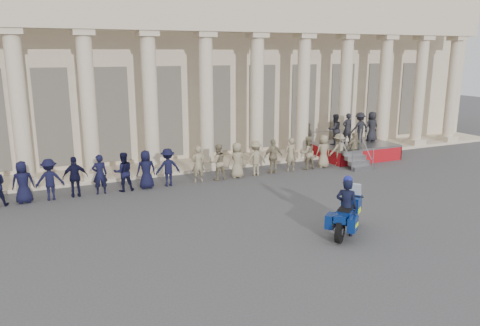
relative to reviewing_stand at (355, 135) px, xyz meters
name	(u,v)px	position (x,y,z in m)	size (l,w,h in m)	color
ground	(260,230)	(-9.11, -7.01, -1.21)	(90.00, 90.00, 0.00)	#3C3C3E
building	(142,68)	(-9.11, 7.74, 3.32)	(40.00, 12.50, 9.00)	#C1AE90
officer_rank	(116,173)	(-12.38, -1.00, -0.42)	(24.04, 0.59, 1.57)	black
reviewing_stand	(355,135)	(0.00, 0.00, 0.00)	(3.82, 3.77, 2.34)	gray
motorcycle	(347,214)	(-6.84, -8.36, -0.59)	(1.85, 1.63, 1.43)	black
rider	(347,206)	(-6.93, -8.44, -0.28)	(0.74, 0.77, 1.86)	black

